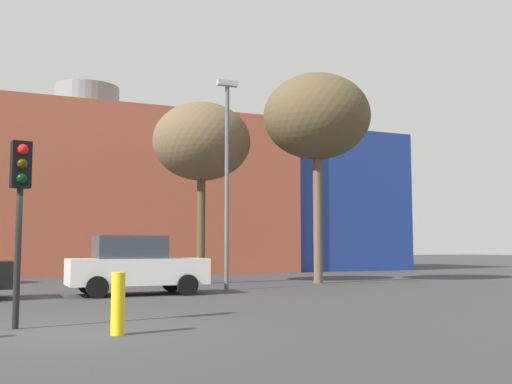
% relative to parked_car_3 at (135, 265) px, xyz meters
% --- Properties ---
extents(ground_plane, '(200.00, 200.00, 0.00)m').
position_rel_parked_car_3_xyz_m(ground_plane, '(-2.93, -8.15, -0.95)').
color(ground_plane, '#38383A').
extents(building_backdrop, '(42.61, 10.85, 11.69)m').
position_rel_parked_car_3_xyz_m(building_backdrop, '(0.85, 19.35, 3.88)').
color(building_backdrop, '#B2563D').
rests_on(building_backdrop, ground_plane).
extents(parked_car_3, '(4.39, 2.15, 1.90)m').
position_rel_parked_car_3_xyz_m(parked_car_3, '(0.00, 0.00, 0.00)').
color(parked_car_3, white).
rests_on(parked_car_3, ground_plane).
extents(traffic_light_island, '(0.40, 0.39, 3.55)m').
position_rel_parked_car_3_xyz_m(traffic_light_island, '(-3.82, -7.50, 1.67)').
color(traffic_light_island, black).
rests_on(traffic_light_island, ground_plane).
extents(bare_tree_0, '(4.25, 4.25, 7.83)m').
position_rel_parked_car_3_xyz_m(bare_tree_0, '(3.91, 5.18, 5.14)').
color(bare_tree_0, brown).
rests_on(bare_tree_0, ground_plane).
extents(bare_tree_2, '(4.71, 4.71, 9.17)m').
position_rel_parked_car_3_xyz_m(bare_tree_2, '(8.65, 3.43, 6.29)').
color(bare_tree_2, brown).
rests_on(bare_tree_2, ground_plane).
extents(bollard_yellow_1, '(0.24, 0.24, 1.08)m').
position_rel_parked_car_3_xyz_m(bollard_yellow_1, '(-2.21, -9.03, -0.40)').
color(bollard_yellow_1, yellow).
rests_on(bollard_yellow_1, ground_plane).
extents(street_lamp, '(0.80, 0.24, 7.74)m').
position_rel_parked_car_3_xyz_m(street_lamp, '(3.56, 1.06, 3.45)').
color(street_lamp, '#59595E').
rests_on(street_lamp, ground_plane).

